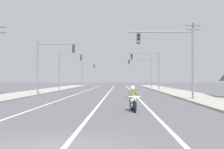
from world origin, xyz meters
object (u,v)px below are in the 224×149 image
motorcycle_with_rider (133,101)px  traffic_signal_near_left (50,59)px  traffic_signal_mid_left (67,65)px  utility_pole_right_far (193,55)px  traffic_signal_far_left (86,71)px  traffic_signal_near_right (174,52)px  traffic_signal_mid_right (150,65)px  traffic_signal_far_right (144,68)px

motorcycle_with_rider → traffic_signal_near_left: bearing=112.1°
traffic_signal_near_left → traffic_signal_mid_left: same height
traffic_signal_mid_left → utility_pole_right_far: (19.70, -4.13, 1.48)m
traffic_signal_near_left → traffic_signal_far_left: same height
traffic_signal_near_right → traffic_signal_mid_right: size_ratio=1.00×
traffic_signal_mid_right → traffic_signal_far_left: size_ratio=1.00×
traffic_signal_far_left → utility_pole_right_far: size_ratio=0.60×
traffic_signal_far_left → utility_pole_right_far: 47.68m
traffic_signal_mid_left → traffic_signal_far_left: size_ratio=1.00×
traffic_signal_near_left → traffic_signal_far_right: size_ratio=1.00×
traffic_signal_mid_right → traffic_signal_far_left: same height
traffic_signal_near_right → utility_pole_right_far: size_ratio=0.60×
motorcycle_with_rider → traffic_signal_mid_left: size_ratio=0.35×
traffic_signal_far_right → traffic_signal_mid_left: bearing=-130.9°
traffic_signal_mid_left → utility_pole_right_far: 20.18m
traffic_signal_mid_left → utility_pole_right_far: utility_pole_right_far is taller
motorcycle_with_rider → traffic_signal_mid_left: traffic_signal_mid_left is taller
traffic_signal_near_right → traffic_signal_far_right: (0.23, 44.46, -0.01)m
utility_pole_right_far → traffic_signal_mid_left: bearing=168.2°
traffic_signal_near_right → traffic_signal_far_left: size_ratio=1.00×
motorcycle_with_rider → traffic_signal_far_left: bearing=97.0°
traffic_signal_near_left → traffic_signal_mid_left: 18.24m
traffic_signal_far_right → utility_pole_right_far: size_ratio=0.60×
traffic_signal_near_right → traffic_signal_mid_right: bearing=90.0°
traffic_signal_near_left → traffic_signal_mid_left: (-0.64, 18.23, -0.05)m
traffic_signal_near_right → traffic_signal_mid_left: 31.75m
motorcycle_with_rider → traffic_signal_near_right: (3.90, 10.93, 3.55)m
traffic_signal_mid_right → traffic_signal_mid_left: size_ratio=1.00×
motorcycle_with_rider → traffic_signal_far_left: size_ratio=0.35×
motorcycle_with_rider → utility_pole_right_far: (10.32, 35.64, 4.95)m
traffic_signal_near_left → traffic_signal_far_left: size_ratio=1.00×
motorcycle_with_rider → traffic_signal_far_right: traffic_signal_far_right is taller
traffic_signal_mid_left → traffic_signal_far_left: bearing=90.4°
motorcycle_with_rider → traffic_signal_mid_right: 38.00m
traffic_signal_mid_right → utility_pole_right_far: size_ratio=0.60×
traffic_signal_far_right → utility_pole_right_far: bearing=-72.6°
traffic_signal_near_left → traffic_signal_far_right: 36.22m
traffic_signal_near_right → traffic_signal_mid_left: size_ratio=1.00×
traffic_signal_mid_left → traffic_signal_mid_right: bearing=-9.1°
traffic_signal_far_right → motorcycle_with_rider: bearing=-94.3°
traffic_signal_near_right → traffic_signal_far_right: 44.46m
traffic_signal_near_right → traffic_signal_mid_right: same height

